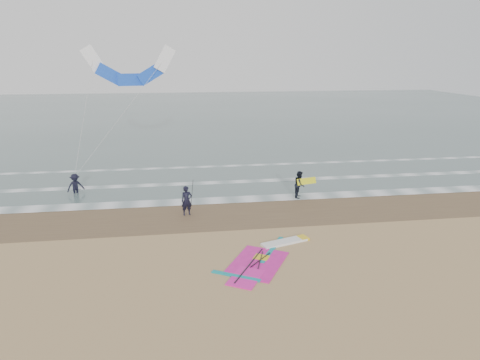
{
  "coord_description": "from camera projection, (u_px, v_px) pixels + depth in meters",
  "views": [
    {
      "loc": [
        -4.07,
        -16.29,
        8.47
      ],
      "look_at": [
        -1.02,
        5.0,
        2.2
      ],
      "focal_mm": 32.0,
      "sensor_mm": 36.0,
      "label": 1
    }
  ],
  "objects": [
    {
      "name": "carried_kiteboard",
      "position": [
        307.0,
        181.0,
        26.22
      ],
      "size": [
        1.3,
        0.51,
        0.39
      ],
      "color": "yellow",
      "rests_on": "ground"
    },
    {
      "name": "surf_kite",
      "position": [
        130.0,
        70.0,
        28.91
      ],
      "size": [
        6.68,
        3.66,
        8.12
      ],
      "color": "white",
      "rests_on": "ground"
    },
    {
      "name": "held_pole",
      "position": [
        192.0,
        194.0,
        23.35
      ],
      "size": [
        0.17,
        0.86,
        1.82
      ],
      "color": "black",
      "rests_on": "ground"
    },
    {
      "name": "windsurf_rig",
      "position": [
        266.0,
        257.0,
        18.63
      ],
      "size": [
        4.89,
        4.63,
        0.12
      ],
      "color": "white",
      "rests_on": "ground"
    },
    {
      "name": "person_wading",
      "position": [
        75.0,
        181.0,
        27.07
      ],
      "size": [
        1.23,
        1.03,
        1.65
      ],
      "primitive_type": "imported",
      "rotation": [
        0.0,
        0.0,
        0.47
      ],
      "color": "black",
      "rests_on": "ground"
    },
    {
      "name": "sea_water",
      "position": [
        206.0,
        114.0,
        64.02
      ],
      "size": [
        120.0,
        80.0,
        0.02
      ],
      "primitive_type": "cube",
      "color": "#47605E",
      "rests_on": "ground"
    },
    {
      "name": "person_standing",
      "position": [
        187.0,
        201.0,
        23.42
      ],
      "size": [
        0.67,
        0.52,
        1.65
      ],
      "primitive_type": "imported",
      "rotation": [
        0.0,
        0.0,
        0.22
      ],
      "color": "black",
      "rests_on": "ground"
    },
    {
      "name": "wet_sand_band",
      "position": [
        255.0,
        212.0,
        24.11
      ],
      "size": [
        120.0,
        5.0,
        0.01
      ],
      "primitive_type": "cube",
      "color": "brown",
      "rests_on": "ground"
    },
    {
      "name": "person_walking",
      "position": [
        300.0,
        184.0,
        26.32
      ],
      "size": [
        0.92,
        1.01,
        1.68
      ],
      "primitive_type": "imported",
      "rotation": [
        0.0,
        0.0,
        1.14
      ],
      "color": "black",
      "rests_on": "ground"
    },
    {
      "name": "ground",
      "position": [
        280.0,
        260.0,
        18.41
      ],
      "size": [
        120.0,
        120.0,
        0.0
      ],
      "primitive_type": "plane",
      "color": "tan",
      "rests_on": "ground"
    },
    {
      "name": "foam_waterline",
      "position": [
        244.0,
        188.0,
        28.32
      ],
      "size": [
        120.0,
        9.15,
        0.02
      ],
      "color": "white",
      "rests_on": "ground"
    }
  ]
}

